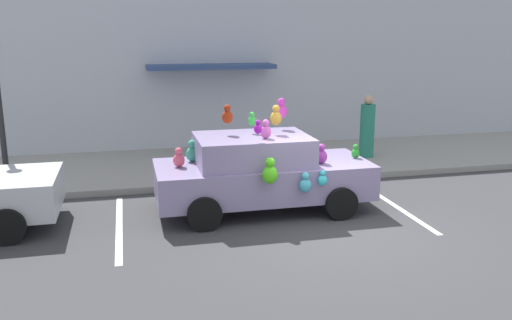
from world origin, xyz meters
TOP-DOWN VIEW (x-y plane):
  - ground_plane at (0.00, 0.00)m, footprint 60.00×60.00m
  - sidewalk at (0.00, 5.00)m, footprint 24.00×4.00m
  - storefront_building at (-0.01, 7.14)m, footprint 24.00×1.25m
  - parking_stripe_front at (1.82, 1.00)m, footprint 0.12×3.60m
  - parking_stripe_rear at (-3.78, 1.00)m, footprint 0.12×3.60m
  - plush_covered_car at (-0.98, 1.33)m, footprint 4.28×2.14m
  - teddy_bear_on_sidewalk at (-1.67, 3.41)m, footprint 0.34×0.28m
  - pedestrian_near_shopfront at (2.85, 4.65)m, footprint 0.40×0.40m

SIDE VIEW (x-z plane):
  - ground_plane at x=0.00m, z-range 0.00..0.00m
  - parking_stripe_front at x=1.82m, z-range 0.00..0.01m
  - parking_stripe_rear at x=-3.78m, z-range 0.00..0.01m
  - sidewalk at x=0.00m, z-range 0.00..0.15m
  - teddy_bear_on_sidewalk at x=-1.67m, z-range 0.13..0.77m
  - plush_covered_car at x=-0.98m, z-range -0.30..1.90m
  - pedestrian_near_shopfront at x=2.85m, z-range 0.08..1.78m
  - storefront_building at x=-0.01m, z-range -0.01..6.39m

